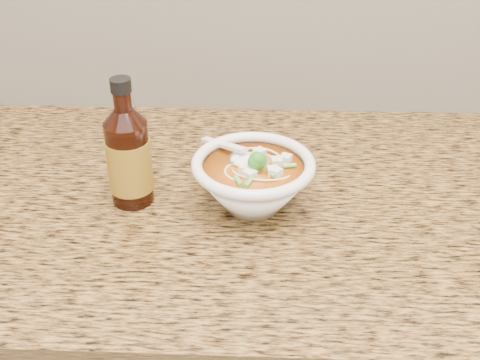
{
  "coord_description": "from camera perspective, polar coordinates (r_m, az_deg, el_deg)",
  "views": [
    {
      "loc": [
        -0.09,
        0.87,
        1.44
      ],
      "look_at": [
        -0.12,
        1.63,
        0.95
      ],
      "focal_mm": 45.0,
      "sensor_mm": 36.0,
      "label": 1
    }
  ],
  "objects": [
    {
      "name": "counter_slab",
      "position": [
        0.99,
        6.9,
        -2.21
      ],
      "size": [
        4.0,
        0.68,
        0.04
      ],
      "primitive_type": "cube",
      "color": "olive",
      "rests_on": "cabinet"
    },
    {
      "name": "hot_sauce_bottle",
      "position": [
        0.93,
        -10.49,
        2.13
      ],
      "size": [
        0.07,
        0.07,
        0.21
      ],
      "rotation": [
        0.0,
        0.0,
        0.07
      ],
      "color": "black",
      "rests_on": "counter_slab"
    },
    {
      "name": "soup_bowl",
      "position": [
        0.91,
        1.25,
        -0.27
      ],
      "size": [
        0.19,
        0.19,
        0.1
      ],
      "rotation": [
        0.0,
        0.0,
        0.4
      ],
      "color": "white",
      "rests_on": "counter_slab"
    }
  ]
}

